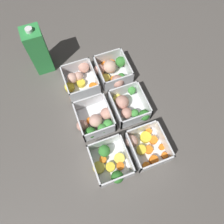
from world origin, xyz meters
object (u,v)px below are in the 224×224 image
(juice_carton, at_px, (38,51))
(container_far_right, at_px, (79,79))
(container_near_left, at_px, (145,146))
(container_far_center, at_px, (96,121))
(container_near_right, at_px, (112,71))
(container_near_center, at_px, (129,106))
(container_far_left, at_px, (110,162))

(juice_carton, bearing_deg, container_far_right, -137.77)
(container_near_left, relative_size, container_far_center, 0.88)
(container_near_left, bearing_deg, juice_carton, 27.60)
(container_far_center, bearing_deg, container_near_right, -36.23)
(container_near_left, xyz_separation_m, container_far_right, (0.33, 0.13, 0.00))
(container_near_left, height_order, container_near_center, same)
(container_far_left, height_order, container_far_center, same)
(container_far_left, distance_m, container_far_center, 0.15)
(container_near_left, bearing_deg, container_near_center, -2.13)
(container_near_center, bearing_deg, container_far_right, 36.77)
(container_near_center, distance_m, container_far_right, 0.22)
(container_near_right, bearing_deg, container_far_center, 143.77)
(container_far_left, relative_size, juice_carton, 0.69)
(container_near_right, bearing_deg, container_far_right, 83.98)
(container_far_left, bearing_deg, container_near_center, -38.97)
(juice_carton, bearing_deg, container_far_left, -166.82)
(container_near_right, bearing_deg, juice_carton, 60.83)
(container_near_center, xyz_separation_m, container_near_right, (0.16, 0.00, 0.00))
(container_near_right, xyz_separation_m, container_far_center, (-0.17, 0.13, -0.00))
(container_near_right, bearing_deg, container_far_left, 158.11)
(container_near_center, relative_size, juice_carton, 0.70)
(container_far_left, bearing_deg, container_far_center, -1.18)
(container_near_left, xyz_separation_m, container_far_left, (-0.01, 0.13, 0.00))
(container_near_center, distance_m, container_far_center, 0.13)
(container_far_right, bearing_deg, container_near_right, -96.02)
(container_far_left, distance_m, container_far_right, 0.34)
(container_near_left, xyz_separation_m, juice_carton, (0.45, 0.23, 0.08))
(container_near_left, height_order, container_near_right, same)
(container_near_right, relative_size, container_far_left, 1.09)
(container_far_right, height_order, juice_carton, juice_carton)
(container_near_left, relative_size, juice_carton, 0.65)
(container_far_left, xyz_separation_m, container_far_right, (0.34, -0.00, -0.00))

